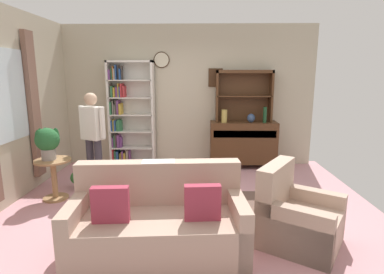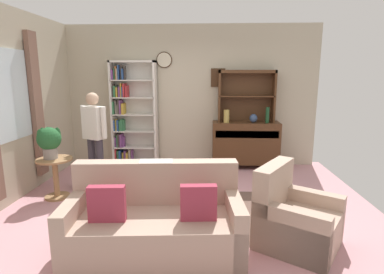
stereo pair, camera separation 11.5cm
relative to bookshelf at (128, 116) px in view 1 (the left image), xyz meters
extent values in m
cube|color=#C68C93|center=(1.22, -1.94, -1.04)|extent=(5.40, 4.60, 0.02)
cube|color=#BCB299|center=(1.22, 0.19, 0.37)|extent=(5.00, 0.06, 2.80)
cylinder|color=beige|center=(0.68, 0.14, 1.09)|extent=(0.28, 0.03, 0.28)
torus|color=#382314|center=(0.68, 0.14, 1.09)|extent=(0.31, 0.02, 0.31)
cube|color=#422816|center=(1.75, 0.14, 0.75)|extent=(0.28, 0.03, 0.36)
cube|color=#BCB299|center=(-1.31, -1.94, 0.37)|extent=(0.06, 4.20, 2.80)
cube|color=silver|center=(-1.27, -1.83, 0.52)|extent=(0.02, 0.90, 1.30)
cube|color=#7F5B4C|center=(-1.22, -1.25, 0.32)|extent=(0.08, 0.24, 2.30)
cube|color=brown|center=(1.42, -2.24, -1.02)|extent=(2.73, 1.63, 0.01)
cube|color=silver|center=(-0.35, -0.01, 0.02)|extent=(0.04, 0.30, 2.10)
cube|color=silver|center=(0.51, -0.01, 0.02)|extent=(0.04, 0.30, 2.10)
cube|color=silver|center=(0.08, -0.01, 1.05)|extent=(0.90, 0.30, 0.04)
cube|color=silver|center=(0.08, -0.01, -1.01)|extent=(0.90, 0.30, 0.04)
cube|color=silver|center=(0.08, 0.13, 0.02)|extent=(0.90, 0.01, 2.10)
cube|color=silver|center=(0.08, -0.01, -0.65)|extent=(0.86, 0.30, 0.02)
cube|color=#B22D33|center=(-0.31, -0.03, -0.83)|extent=(0.03, 0.20, 0.30)
cube|color=#337247|center=(-0.27, -0.03, -0.85)|extent=(0.04, 0.17, 0.26)
cube|color=#284C8C|center=(-0.22, -0.03, -0.85)|extent=(0.04, 0.24, 0.26)
cube|color=gold|center=(-0.17, -0.03, -0.87)|extent=(0.04, 0.12, 0.21)
cube|color=#723F7F|center=(-0.12, -0.03, -0.85)|extent=(0.04, 0.18, 0.26)
cube|color=gold|center=(-0.08, -0.03, -0.86)|extent=(0.04, 0.24, 0.22)
cube|color=gray|center=(-0.03, -0.03, -0.83)|extent=(0.04, 0.17, 0.28)
cube|color=#723F7F|center=(0.01, -0.03, -0.84)|extent=(0.02, 0.14, 0.28)
cube|color=silver|center=(0.08, -0.01, -0.31)|extent=(0.86, 0.30, 0.02)
cube|color=#723F7F|center=(-0.31, -0.03, -0.54)|extent=(0.03, 0.14, 0.20)
cube|color=#337247|center=(-0.28, -0.03, -0.52)|extent=(0.02, 0.15, 0.24)
cube|color=#3F3833|center=(-0.24, -0.03, -0.50)|extent=(0.04, 0.19, 0.27)
cube|color=#723F7F|center=(-0.19, -0.03, -0.51)|extent=(0.04, 0.21, 0.26)
cube|color=#723F7F|center=(-0.15, -0.03, -0.53)|extent=(0.04, 0.12, 0.21)
cube|color=silver|center=(0.08, -0.01, 0.02)|extent=(0.86, 0.30, 0.02)
cube|color=#284C8C|center=(-0.32, -0.03, -0.20)|extent=(0.02, 0.17, 0.21)
cube|color=gold|center=(-0.28, -0.03, -0.19)|extent=(0.03, 0.11, 0.23)
cube|color=#284C8C|center=(-0.25, -0.03, -0.20)|extent=(0.03, 0.16, 0.21)
cube|color=#337247|center=(-0.21, -0.03, -0.20)|extent=(0.03, 0.15, 0.20)
cube|color=#337247|center=(-0.17, -0.03, -0.19)|extent=(0.04, 0.18, 0.23)
cube|color=#337247|center=(-0.13, -0.03, -0.20)|extent=(0.02, 0.11, 0.21)
cube|color=silver|center=(0.08, -0.01, 0.36)|extent=(0.86, 0.30, 0.02)
cube|color=#337247|center=(-0.31, -0.03, 0.16)|extent=(0.03, 0.23, 0.24)
cube|color=gray|center=(-0.27, -0.03, 0.17)|extent=(0.02, 0.14, 0.27)
cube|color=gray|center=(-0.24, -0.03, 0.13)|extent=(0.03, 0.14, 0.19)
cube|color=#3F3833|center=(-0.21, -0.03, 0.18)|extent=(0.03, 0.20, 0.28)
cube|color=#723F7F|center=(-0.17, -0.03, 0.17)|extent=(0.03, 0.23, 0.28)
cube|color=gold|center=(-0.13, -0.03, 0.14)|extent=(0.04, 0.23, 0.21)
cube|color=silver|center=(0.08, -0.01, 0.70)|extent=(0.86, 0.30, 0.02)
cube|color=#3F3833|center=(-0.31, -0.03, 0.50)|extent=(0.03, 0.12, 0.26)
cube|color=#337247|center=(-0.28, -0.03, 0.48)|extent=(0.03, 0.19, 0.22)
cube|color=gold|center=(-0.24, -0.03, 0.47)|extent=(0.03, 0.16, 0.19)
cube|color=#723F7F|center=(-0.19, -0.03, 0.47)|extent=(0.04, 0.13, 0.20)
cube|color=gold|center=(-0.15, -0.03, 0.50)|extent=(0.03, 0.15, 0.27)
cube|color=#284C8C|center=(-0.12, -0.03, 0.47)|extent=(0.02, 0.19, 0.20)
cube|color=#B22D33|center=(-0.09, -0.03, 0.50)|extent=(0.03, 0.24, 0.26)
cube|color=#B22D33|center=(-0.04, -0.03, 0.48)|extent=(0.03, 0.21, 0.22)
cube|color=#723F7F|center=(-0.31, -0.03, 0.80)|extent=(0.04, 0.19, 0.19)
cube|color=#337247|center=(-0.27, -0.03, 0.81)|extent=(0.02, 0.15, 0.21)
cube|color=#CC7233|center=(-0.24, -0.03, 0.84)|extent=(0.03, 0.13, 0.26)
cube|color=gray|center=(-0.20, -0.03, 0.81)|extent=(0.03, 0.24, 0.21)
cube|color=#284C8C|center=(-0.18, -0.03, 0.85)|extent=(0.02, 0.23, 0.28)
cube|color=#3F3833|center=(-0.14, -0.03, 0.85)|extent=(0.03, 0.10, 0.28)
cube|color=#284C8C|center=(-0.10, -0.03, 0.81)|extent=(0.03, 0.18, 0.21)
cube|color=#3F3833|center=(-0.07, -0.03, 0.84)|extent=(0.02, 0.10, 0.26)
cube|color=#4C2D19|center=(2.30, -0.08, -0.52)|extent=(1.30, 0.45, 0.82)
cube|color=#4C2D19|center=(1.70, -0.26, -0.98)|extent=(0.06, 0.06, 0.10)
cube|color=#4C2D19|center=(2.90, -0.26, -0.98)|extent=(0.06, 0.06, 0.10)
cube|color=#4C2D19|center=(1.70, 0.09, -0.98)|extent=(0.06, 0.06, 0.10)
cube|color=#4C2D19|center=(2.90, 0.09, -0.98)|extent=(0.06, 0.06, 0.10)
cube|color=#3D2414|center=(2.30, -0.30, -0.31)|extent=(1.20, 0.01, 0.14)
cube|color=#4C2D19|center=(1.77, 0.00, 0.39)|extent=(0.04, 0.26, 1.00)
cube|color=#4C2D19|center=(2.83, 0.00, 0.39)|extent=(0.04, 0.26, 1.00)
cube|color=#4C2D19|center=(2.30, 0.00, 0.86)|extent=(1.10, 0.26, 0.06)
cube|color=#4C2D19|center=(2.30, 0.00, 0.39)|extent=(1.06, 0.26, 0.02)
cube|color=#4C2D19|center=(2.30, 0.12, 0.39)|extent=(1.10, 0.01, 1.00)
cylinder|color=tan|center=(1.91, -0.16, 0.02)|extent=(0.11, 0.11, 0.25)
ellipsoid|color=#33476B|center=(2.43, -0.15, -0.02)|extent=(0.15, 0.15, 0.17)
cylinder|color=#194223|center=(2.69, -0.17, 0.05)|extent=(0.07, 0.07, 0.30)
cube|color=tan|center=(1.00, -3.18, -0.82)|extent=(1.86, 0.99, 0.42)
cube|color=tan|center=(0.98, -2.85, -0.37)|extent=(1.81, 0.34, 0.48)
cube|color=tan|center=(0.18, -3.24, -0.73)|extent=(0.21, 0.86, 0.60)
cube|color=tan|center=(1.83, -3.11, -0.73)|extent=(0.21, 0.86, 0.60)
cube|color=#A33347|center=(0.56, -3.33, -0.43)|extent=(0.37, 0.13, 0.36)
cube|color=#A33347|center=(1.46, -3.26, -0.43)|extent=(0.37, 0.13, 0.36)
cube|color=white|center=(0.98, -2.85, -0.12)|extent=(0.37, 0.21, 0.00)
cube|color=tan|center=(2.54, -2.99, -0.83)|extent=(1.06, 1.05, 0.40)
cube|color=tan|center=(2.29, -2.83, -0.39)|extent=(0.56, 0.73, 0.48)
cube|color=tan|center=(2.37, -3.25, -0.75)|extent=(0.73, 0.54, 0.55)
cube|color=tan|center=(2.70, -2.74, -0.75)|extent=(0.73, 0.54, 0.55)
cylinder|color=#997047|center=(-0.73, -1.79, -0.43)|extent=(0.52, 0.52, 0.03)
cylinder|color=#997047|center=(-0.73, -1.79, -0.73)|extent=(0.08, 0.08, 0.58)
cylinder|color=#997047|center=(-0.73, -1.79, -1.01)|extent=(0.36, 0.36, 0.03)
cylinder|color=gray|center=(-0.77, -1.79, -0.33)|extent=(0.20, 0.20, 0.16)
sphere|color=#235B2D|center=(-0.77, -1.79, -0.11)|extent=(0.34, 0.34, 0.34)
ellipsoid|color=#235B2D|center=(-0.84, -1.69, -0.07)|extent=(0.10, 0.06, 0.24)
ellipsoid|color=#235B2D|center=(-0.67, -1.73, -0.07)|extent=(0.10, 0.06, 0.24)
ellipsoid|color=#235B2D|center=(-0.85, -1.89, -0.07)|extent=(0.10, 0.06, 0.24)
ellipsoid|color=#235B2D|center=(-0.89, -1.75, -0.07)|extent=(0.10, 0.06, 0.24)
cylinder|color=gray|center=(-0.55, -1.38, -0.97)|extent=(0.13, 0.13, 0.10)
sphere|color=#2D6B33|center=(-0.55, -1.38, -0.83)|extent=(0.22, 0.22, 0.22)
ellipsoid|color=#2D6B33|center=(-0.47, -1.38, -0.81)|extent=(0.06, 0.04, 0.15)
ellipsoid|color=#2D6B33|center=(-0.50, -1.44, -0.81)|extent=(0.06, 0.04, 0.15)
ellipsoid|color=#2D6B33|center=(-0.60, -1.33, -0.81)|extent=(0.06, 0.04, 0.15)
ellipsoid|color=#2D6B33|center=(-0.54, -1.46, -0.81)|extent=(0.06, 0.04, 0.15)
cylinder|color=#38333D|center=(-0.35, -1.27, -0.62)|extent=(0.16, 0.16, 0.82)
cylinder|color=#38333D|center=(-0.19, -1.35, -0.62)|extent=(0.16, 0.16, 0.82)
cube|color=silver|center=(-0.27, -1.31, 0.05)|extent=(0.39, 0.33, 0.52)
sphere|color=tan|center=(-0.27, -1.31, 0.43)|extent=(0.27, 0.27, 0.20)
cylinder|color=silver|center=(-0.47, -1.21, 0.08)|extent=(0.11, 0.11, 0.48)
cylinder|color=silver|center=(-0.08, -1.41, 0.08)|extent=(0.11, 0.11, 0.48)
cube|color=#4C2D19|center=(1.14, -2.39, -0.62)|extent=(0.80, 0.50, 0.03)
cube|color=#4C2D19|center=(0.77, -2.61, -0.83)|extent=(0.05, 0.05, 0.39)
cube|color=#4C2D19|center=(1.51, -2.61, -0.83)|extent=(0.05, 0.05, 0.39)
cube|color=#4C2D19|center=(0.77, -2.17, -0.83)|extent=(0.05, 0.05, 0.39)
cube|color=#4C2D19|center=(1.51, -2.17, -0.83)|extent=(0.05, 0.05, 0.39)
cube|color=gray|center=(1.02, -2.40, -0.60)|extent=(0.17, 0.11, 0.02)
cube|color=gray|center=(1.02, -2.41, -0.57)|extent=(0.14, 0.15, 0.03)
cube|color=#284C8C|center=(1.02, -2.40, -0.55)|extent=(0.18, 0.12, 0.02)
cube|color=#CC7233|center=(1.02, -2.40, -0.53)|extent=(0.18, 0.13, 0.03)
camera|label=1|loc=(1.42, -6.14, 0.82)|focal=29.03mm
camera|label=2|loc=(1.54, -6.13, 0.82)|focal=29.03mm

